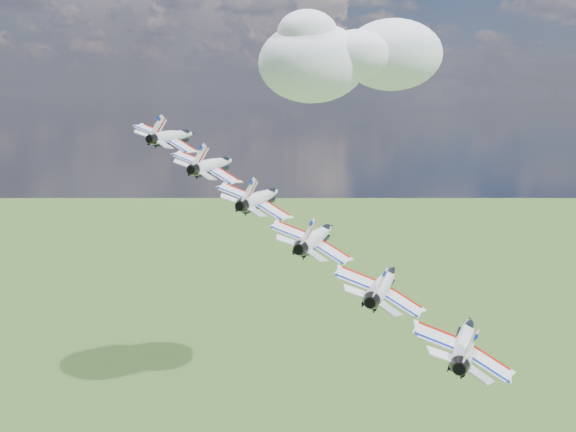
# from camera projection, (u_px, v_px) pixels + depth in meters

# --- Properties ---
(cloud_far) EXTENTS (68.98, 54.20, 27.10)m
(cloud_far) POSITION_uv_depth(u_px,v_px,m) (357.00, 49.00, 263.61)
(cloud_far) COLOR white
(jet_0) EXTENTS (13.38, 15.82, 7.28)m
(jet_0) POSITION_uv_depth(u_px,v_px,m) (174.00, 136.00, 91.13)
(jet_0) COLOR silver
(jet_1) EXTENTS (13.38, 15.82, 7.28)m
(jet_1) POSITION_uv_depth(u_px,v_px,m) (214.00, 164.00, 84.63)
(jet_1) COLOR white
(jet_2) EXTENTS (13.38, 15.82, 7.28)m
(jet_2) POSITION_uv_depth(u_px,v_px,m) (261.00, 197.00, 78.13)
(jet_2) COLOR silver
(jet_3) EXTENTS (13.38, 15.82, 7.28)m
(jet_3) POSITION_uv_depth(u_px,v_px,m) (317.00, 236.00, 71.64)
(jet_3) COLOR white
(jet_4) EXTENTS (13.38, 15.82, 7.28)m
(jet_4) POSITION_uv_depth(u_px,v_px,m) (384.00, 283.00, 65.14)
(jet_4) COLOR silver
(jet_5) EXTENTS (13.38, 15.82, 7.28)m
(jet_5) POSITION_uv_depth(u_px,v_px,m) (465.00, 340.00, 58.64)
(jet_5) COLOR silver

